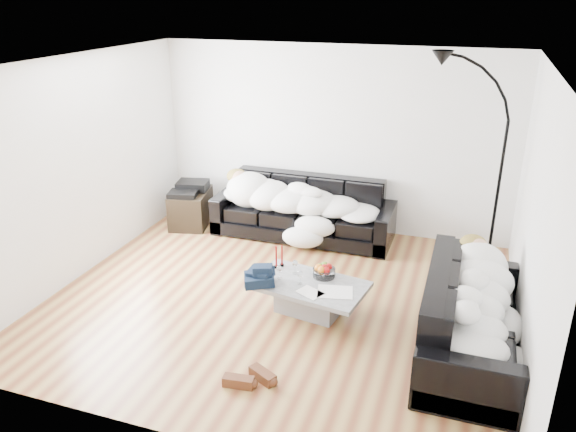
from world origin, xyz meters
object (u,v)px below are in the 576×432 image
(wine_glass_b, at_px, (279,272))
(floor_lamp, at_px, (499,182))
(stereo, at_px, (189,188))
(coffee_table, at_px, (309,297))
(sleeper_right, at_px, (475,294))
(av_cabinet, at_px, (191,208))
(wine_glass_c, at_px, (300,277))
(sleeper_back, at_px, (302,195))
(shoes, at_px, (250,378))
(wine_glass_a, at_px, (295,267))
(fruit_bowl, at_px, (324,270))
(sofa_right, at_px, (472,314))
(candle_left, at_px, (276,257))
(candle_right, at_px, (282,256))
(sofa_back, at_px, (303,209))

(wine_glass_b, distance_m, floor_lamp, 2.83)
(stereo, bearing_deg, coffee_table, -49.88)
(sleeper_right, xyz_separation_m, coffee_table, (-1.67, 0.20, -0.46))
(av_cabinet, xyz_separation_m, floor_lamp, (4.19, -0.12, 0.90))
(wine_glass_b, xyz_separation_m, wine_glass_c, (0.25, -0.04, 0.00))
(sleeper_back, xyz_separation_m, shoes, (0.52, -3.19, -0.58))
(wine_glass_a, xyz_separation_m, wine_glass_b, (-0.13, -0.16, -0.00))
(av_cabinet, bearing_deg, fruit_bowl, -45.48)
(sofa_right, relative_size, wine_glass_a, 12.78)
(candle_left, height_order, av_cabinet, candle_left)
(candle_right, xyz_separation_m, floor_lamp, (2.23, 1.39, 0.68))
(sofa_back, height_order, shoes, sofa_back)
(coffee_table, xyz_separation_m, candle_left, (-0.45, 0.22, 0.31))
(wine_glass_b, bearing_deg, sleeper_right, -5.53)
(sleeper_right, height_order, fruit_bowl, sleeper_right)
(candle_left, distance_m, shoes, 1.62)
(wine_glass_c, bearing_deg, shoes, -92.77)
(sleeper_back, relative_size, stereo, 4.81)
(fruit_bowl, height_order, candle_left, candle_left)
(candle_left, xyz_separation_m, shoes, (0.30, -1.54, -0.43))
(sofa_right, bearing_deg, wine_glass_a, 79.35)
(sofa_right, distance_m, stereo, 4.50)
(wine_glass_c, height_order, floor_lamp, floor_lamp)
(sleeper_right, relative_size, wine_glass_a, 10.96)
(candle_left, relative_size, stereo, 0.60)
(sofa_back, bearing_deg, sleeper_right, -42.16)
(sofa_back, bearing_deg, floor_lamp, -5.74)
(av_cabinet, height_order, stereo, stereo)
(sleeper_right, height_order, shoes, sleeper_right)
(shoes, distance_m, av_cabinet, 3.82)
(wine_glass_b, bearing_deg, av_cabinet, 138.58)
(shoes, relative_size, floor_lamp, 0.20)
(coffee_table, xyz_separation_m, av_cabinet, (-2.37, 1.79, 0.08))
(fruit_bowl, height_order, av_cabinet, av_cabinet)
(stereo, bearing_deg, wine_glass_a, -49.93)
(wine_glass_c, relative_size, stereo, 0.34)
(wine_glass_c, bearing_deg, av_cabinet, 141.21)
(fruit_bowl, xyz_separation_m, shoes, (-0.26, -1.51, -0.37))
(sofa_right, bearing_deg, wine_glass_c, 85.05)
(sofa_back, height_order, candle_right, sofa_back)
(coffee_table, xyz_separation_m, shoes, (-0.15, -1.32, -0.12))
(shoes, distance_m, floor_lamp, 3.75)
(wine_glass_c, relative_size, candle_left, 0.57)
(sleeper_right, distance_m, floor_lamp, 1.94)
(sofa_right, distance_m, wine_glass_c, 1.76)
(sleeper_back, height_order, coffee_table, sleeper_back)
(wine_glass_b, relative_size, floor_lamp, 0.07)
(sleeper_right, bearing_deg, shoes, 121.72)
(sleeper_back, xyz_separation_m, wine_glass_a, (0.46, -1.71, -0.20))
(sleeper_back, height_order, shoes, sleeper_back)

